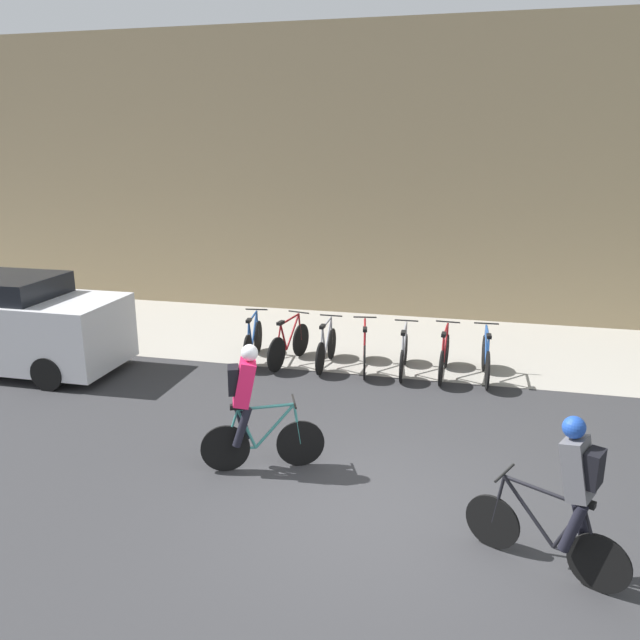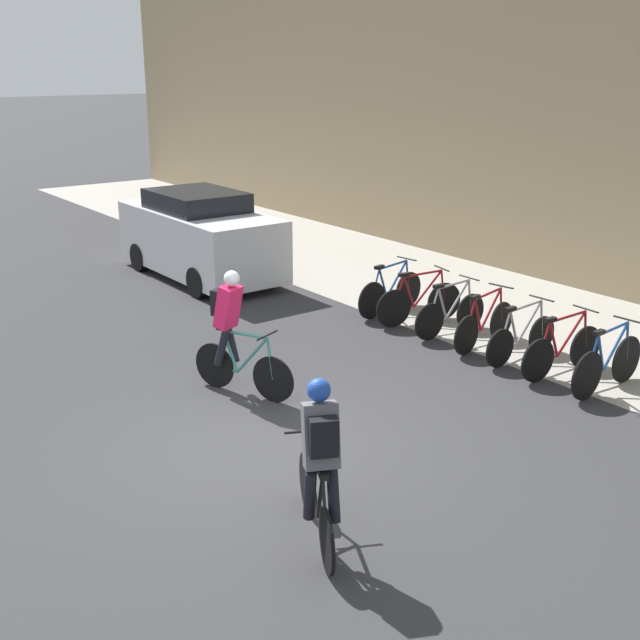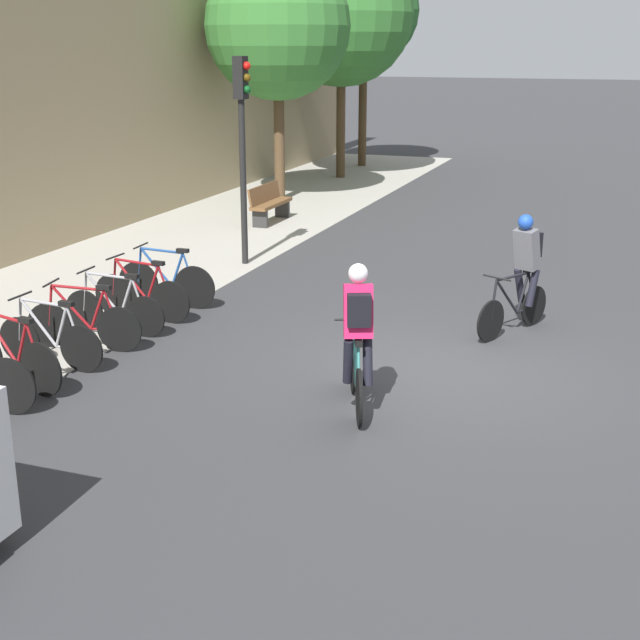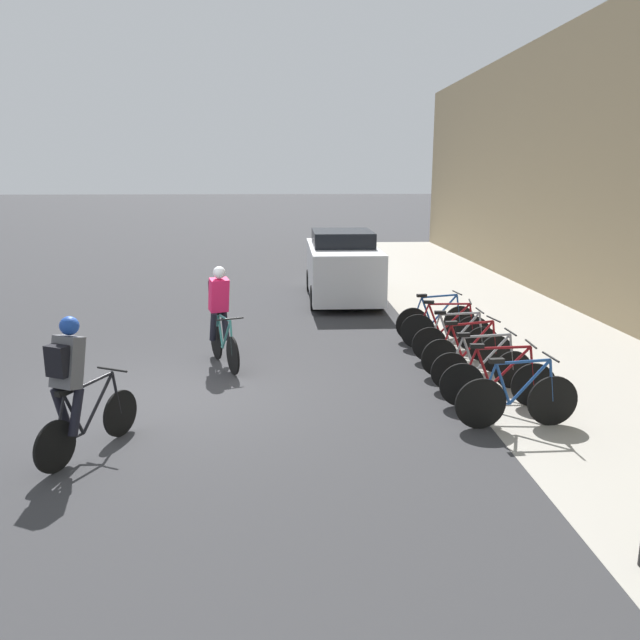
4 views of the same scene
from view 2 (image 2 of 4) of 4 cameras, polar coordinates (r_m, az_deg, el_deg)
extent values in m
plane|color=#333335|center=(9.84, -3.91, -9.06)|extent=(200.00, 200.00, 0.00)
cube|color=#A39E93|center=(14.35, 19.31, -1.17)|extent=(44.00, 4.50, 0.01)
cylinder|color=black|center=(10.95, -3.35, -4.23)|extent=(0.62, 0.28, 0.66)
cylinder|color=black|center=(11.52, -7.50, -3.21)|extent=(0.62, 0.28, 0.66)
cylinder|color=teal|center=(11.04, -4.85, -2.52)|extent=(0.53, 0.24, 0.62)
cylinder|color=teal|center=(11.25, -6.39, -2.24)|extent=(0.26, 0.13, 0.58)
cylinder|color=teal|center=(11.00, -5.36, -1.03)|extent=(0.71, 0.32, 0.07)
cylinder|color=teal|center=(11.40, -6.70, -3.45)|extent=(0.39, 0.18, 0.05)
cylinder|color=teal|center=(11.37, -7.20, -2.01)|extent=(0.21, 0.11, 0.56)
cylinder|color=teal|center=(10.87, -3.56, -2.77)|extent=(0.12, 0.08, 0.58)
cylinder|color=black|center=(10.78, -3.77, -1.09)|extent=(0.20, 0.44, 0.03)
cube|color=black|center=(11.21, -6.90, -0.58)|extent=(0.22, 0.15, 0.06)
cube|color=#EA1E56|center=(11.05, -6.55, 0.95)|extent=(0.42, 0.42, 0.63)
sphere|color=silver|center=(10.89, -6.29, 2.95)|extent=(0.29, 0.29, 0.22)
cylinder|color=black|center=(11.18, -6.99, -1.97)|extent=(0.30, 0.20, 0.56)
cylinder|color=black|center=(11.34, -6.31, -1.65)|extent=(0.26, 0.19, 0.56)
cube|color=black|center=(11.12, -7.13, 1.31)|extent=(0.23, 0.29, 0.36)
cylinder|color=black|center=(8.47, -1.02, -11.43)|extent=(0.56, 0.30, 0.61)
cylinder|color=black|center=(7.55, 0.49, -15.46)|extent=(0.56, 0.30, 0.61)
cylinder|color=black|center=(8.01, -0.55, -10.96)|extent=(0.56, 0.30, 0.62)
cylinder|color=black|center=(7.67, 0.01, -12.50)|extent=(0.27, 0.16, 0.58)
cylinder|color=black|center=(7.77, -0.40, -9.56)|extent=(0.75, 0.39, 0.07)
cylinder|color=black|center=(7.73, 0.15, -14.63)|extent=(0.41, 0.22, 0.05)
cylinder|color=black|center=(7.48, 0.34, -13.29)|extent=(0.22, 0.13, 0.56)
cylinder|color=black|center=(8.30, -0.97, -9.83)|extent=(0.13, 0.09, 0.59)
cylinder|color=black|center=(8.11, -0.93, -7.91)|extent=(0.23, 0.43, 0.03)
cube|color=black|center=(7.41, 0.19, -10.82)|extent=(0.21, 0.16, 0.06)
cube|color=#5B5B60|center=(7.35, 0.04, -8.20)|extent=(0.43, 0.43, 0.63)
sphere|color=#1E47AD|center=(7.25, -0.08, -5.01)|extent=(0.29, 0.29, 0.22)
cylinder|color=black|center=(7.59, 0.95, -12.19)|extent=(0.30, 0.22, 0.56)
cylinder|color=black|center=(7.56, -0.72, -12.35)|extent=(0.26, 0.20, 0.56)
cube|color=black|center=(7.20, 0.26, -8.32)|extent=(0.24, 0.30, 0.36)
cylinder|color=black|center=(15.19, 6.30, 2.15)|extent=(0.12, 0.69, 0.69)
cylinder|color=black|center=(14.45, 3.70, 1.38)|extent=(0.12, 0.69, 0.69)
cylinder|color=#1E478C|center=(14.86, 5.48, 2.94)|extent=(0.11, 0.56, 0.62)
cylinder|color=#1E478C|center=(14.59, 4.51, 2.62)|extent=(0.07, 0.27, 0.58)
cylinder|color=#1E478C|center=(14.71, 5.22, 3.93)|extent=(0.14, 0.76, 0.07)
cylinder|color=#1E478C|center=(14.60, 4.24, 1.51)|extent=(0.08, 0.41, 0.05)
cylinder|color=#1E478C|center=(14.44, 3.97, 2.50)|extent=(0.06, 0.22, 0.56)
cylinder|color=#1E478C|center=(15.09, 6.24, 3.18)|extent=(0.05, 0.12, 0.59)
cylinder|color=black|center=(14.97, 6.18, 4.37)|extent=(0.46, 0.09, 0.03)
cube|color=black|center=(14.42, 4.24, 3.78)|extent=(0.10, 0.21, 0.06)
cylinder|color=black|center=(14.56, 8.81, 1.33)|extent=(0.17, 0.67, 0.68)
cylinder|color=black|center=(14.02, 5.25, 0.82)|extent=(0.17, 0.67, 0.68)
cylinder|color=maroon|center=(14.29, 7.67, 2.24)|extent=(0.16, 0.57, 0.62)
cylinder|color=maroon|center=(14.10, 6.35, 2.00)|extent=(0.09, 0.27, 0.58)
cylinder|color=maroon|center=(14.16, 7.33, 3.29)|extent=(0.20, 0.77, 0.07)
cylinder|color=maroon|center=(14.13, 5.98, 0.89)|extent=(0.12, 0.42, 0.05)
cylinder|color=maroon|center=(13.99, 5.62, 1.94)|extent=(0.08, 0.22, 0.56)
cylinder|color=maroon|center=(14.46, 8.72, 2.41)|extent=(0.06, 0.12, 0.59)
cylinder|color=black|center=(14.35, 8.65, 3.66)|extent=(0.46, 0.12, 0.03)
cube|color=black|center=(13.95, 5.99, 3.23)|extent=(0.12, 0.21, 0.06)
cylinder|color=black|center=(14.11, 10.64, 0.59)|extent=(0.04, 0.64, 0.64)
cylinder|color=black|center=(13.45, 7.79, -0.13)|extent=(0.04, 0.64, 0.64)
cylinder|color=#99999E|center=(13.80, 9.76, 1.47)|extent=(0.05, 0.53, 0.62)
cylinder|color=#99999E|center=(13.56, 8.69, 1.16)|extent=(0.04, 0.25, 0.58)
cylinder|color=#99999E|center=(13.65, 9.51, 2.53)|extent=(0.05, 0.72, 0.07)
cylinder|color=#99999E|center=(13.58, 8.38, -0.01)|extent=(0.04, 0.39, 0.05)
cylinder|color=#99999E|center=(13.43, 8.11, 1.05)|extent=(0.03, 0.20, 0.56)
cylinder|color=#99999E|center=(14.00, 10.59, 1.69)|extent=(0.04, 0.11, 0.58)
cylinder|color=black|center=(13.89, 10.56, 2.98)|extent=(0.46, 0.03, 0.03)
cube|color=black|center=(13.40, 8.43, 2.41)|extent=(0.08, 0.20, 0.06)
cylinder|color=black|center=(13.71, 12.76, -0.05)|extent=(0.14, 0.64, 0.64)
cylinder|color=black|center=(12.87, 10.37, -1.08)|extent=(0.14, 0.64, 0.64)
cylinder|color=maroon|center=(13.34, 12.06, 0.76)|extent=(0.13, 0.57, 0.62)
cylinder|color=maroon|center=(13.03, 11.16, 0.34)|extent=(0.08, 0.27, 0.58)
cylinder|color=maroon|center=(13.16, 11.87, 1.83)|extent=(0.17, 0.76, 0.07)
cylinder|color=maroon|center=(13.04, 10.87, -0.90)|extent=(0.10, 0.41, 0.05)
cylinder|color=maroon|center=(12.86, 10.66, 0.17)|extent=(0.07, 0.22, 0.56)
cylinder|color=maroon|center=(13.59, 12.75, 1.07)|extent=(0.06, 0.12, 0.59)
cylinder|color=black|center=(13.47, 12.75, 2.38)|extent=(0.46, 0.10, 0.03)
cube|color=black|center=(12.84, 10.97, 1.60)|extent=(0.11, 0.21, 0.06)
cylinder|color=black|center=(13.22, 15.48, -1.02)|extent=(0.05, 0.61, 0.61)
cylinder|color=black|center=(12.45, 12.67, -1.98)|extent=(0.05, 0.61, 0.61)
cylinder|color=#99999E|center=(12.87, 14.66, -0.15)|extent=(0.06, 0.56, 0.62)
cylinder|color=#99999E|center=(12.58, 13.61, -0.54)|extent=(0.05, 0.26, 0.58)
cylinder|color=#99999E|center=(12.70, 14.45, 0.97)|extent=(0.06, 0.76, 0.07)
cylinder|color=#99999E|center=(12.60, 13.26, -1.81)|extent=(0.04, 0.41, 0.05)
cylinder|color=#99999E|center=(12.43, 13.03, -0.70)|extent=(0.04, 0.21, 0.56)
cylinder|color=#99999E|center=(13.10, 15.47, 0.15)|extent=(0.04, 0.12, 0.59)
cylinder|color=black|center=(12.98, 15.49, 1.50)|extent=(0.46, 0.04, 0.03)
cube|color=black|center=(12.40, 13.39, 0.77)|extent=(0.09, 0.20, 0.06)
cylinder|color=black|center=(12.78, 18.34, -1.83)|extent=(0.07, 0.66, 0.66)
cylinder|color=black|center=(12.01, 15.23, -2.81)|extent=(0.07, 0.66, 0.66)
cylinder|color=maroon|center=(12.43, 17.44, -0.93)|extent=(0.07, 0.57, 0.62)
cylinder|color=maroon|center=(12.14, 16.28, -1.33)|extent=(0.05, 0.27, 0.58)
cylinder|color=maroon|center=(12.25, 17.23, 0.22)|extent=(0.08, 0.78, 0.07)
cylinder|color=maroon|center=(12.16, 15.88, -2.64)|extent=(0.05, 0.42, 0.05)
cylinder|color=maroon|center=(11.99, 15.63, -1.49)|extent=(0.04, 0.22, 0.56)
cylinder|color=maroon|center=(12.66, 18.35, -0.64)|extent=(0.04, 0.12, 0.59)
cylinder|color=black|center=(12.53, 18.38, 0.76)|extent=(0.46, 0.05, 0.03)
cube|color=black|center=(11.96, 16.06, 0.02)|extent=(0.09, 0.20, 0.06)
cylinder|color=black|center=(12.40, 20.95, -2.63)|extent=(0.07, 0.70, 0.70)
cylinder|color=black|center=(11.58, 18.45, -3.80)|extent=(0.07, 0.70, 0.70)
cylinder|color=#1E478C|center=(12.03, 20.28, -1.76)|extent=(0.07, 0.55, 0.62)
cylinder|color=#1E478C|center=(11.73, 19.35, -2.23)|extent=(0.05, 0.26, 0.58)
cylinder|color=#1E478C|center=(11.85, 20.16, -0.59)|extent=(0.08, 0.74, 0.07)
cylinder|color=#1E478C|center=(11.75, 18.98, -3.59)|extent=(0.05, 0.40, 0.05)
cylinder|color=#1E478C|center=(11.56, 18.83, -2.42)|extent=(0.04, 0.21, 0.56)
cylinder|color=#1E478C|center=(12.27, 21.00, -1.41)|extent=(0.04, 0.12, 0.58)
cylinder|color=black|center=(12.14, 21.08, 0.02)|extent=(0.46, 0.05, 0.03)
cube|color=black|center=(11.53, 19.22, -0.85)|extent=(0.09, 0.20, 0.06)
cube|color=silver|center=(17.31, -8.49, 5.64)|extent=(4.30, 1.78, 1.27)
cube|color=black|center=(17.25, -8.79, 8.40)|extent=(2.06, 1.57, 0.40)
cylinder|color=black|center=(15.92, -8.68, 2.66)|extent=(0.62, 0.20, 0.62)
cylinder|color=black|center=(16.72, -3.74, 3.57)|extent=(0.62, 0.20, 0.62)
cylinder|color=black|center=(18.24, -12.70, 4.40)|extent=(0.62, 0.20, 0.62)
cylinder|color=black|center=(18.95, -8.19, 5.15)|extent=(0.62, 0.20, 0.62)
camera|label=1|loc=(6.70, -53.81, 8.61)|focal=35.00mm
camera|label=3|loc=(18.33, -30.21, 14.51)|focal=50.00mm
camera|label=4|loc=(6.79, 66.22, -2.67)|focal=35.00mm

